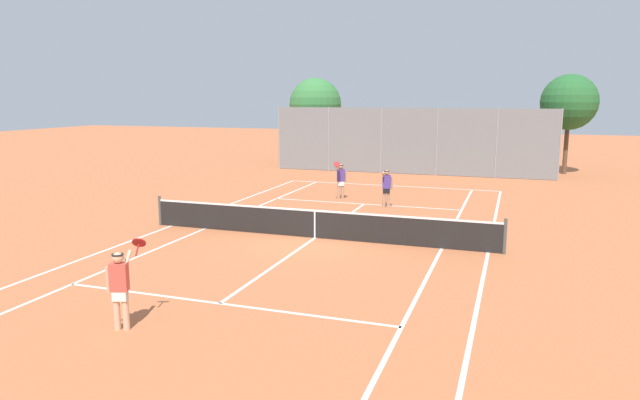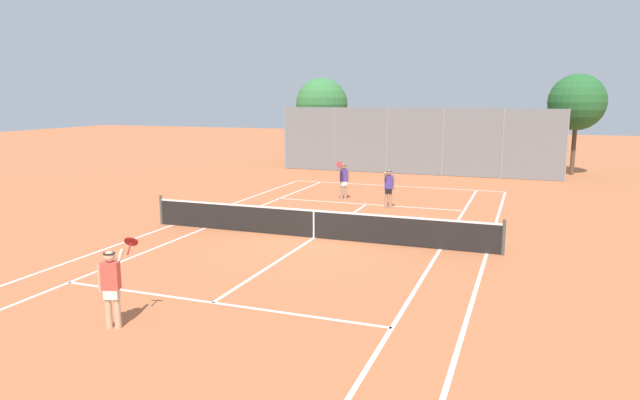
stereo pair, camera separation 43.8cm
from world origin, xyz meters
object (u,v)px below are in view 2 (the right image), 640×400
tennis_net (314,223)px  player_near_side (112,284)px  loose_tennis_ball_0 (369,228)px  tree_behind_left (323,106)px  loose_tennis_ball_2 (327,216)px  player_far_right (389,187)px  tree_behind_right (577,104)px  loose_tennis_ball_1 (235,214)px  player_far_left (344,179)px

tennis_net → player_near_side: bearing=-97.7°
loose_tennis_ball_0 → tree_behind_left: 20.87m
player_near_side → loose_tennis_ball_2: size_ratio=26.88×
loose_tennis_ball_0 → player_far_right: bearing=94.0°
loose_tennis_ball_2 → tree_behind_right: bearing=60.0°
loose_tennis_ball_2 → tree_behind_right: size_ratio=0.01×
loose_tennis_ball_1 → tennis_net: bearing=-30.0°
tennis_net → player_far_right: (1.08, 5.91, 0.40)m
tree_behind_left → loose_tennis_ball_2: bearing=-69.4°
loose_tennis_ball_2 → tree_behind_left: tree_behind_left is taller
loose_tennis_ball_1 → tree_behind_right: tree_behind_right is taller
loose_tennis_ball_1 → tree_behind_right: bearing=52.8°
loose_tennis_ball_2 → player_near_side: bearing=-92.2°
tree_behind_right → player_far_left: bearing=-129.0°
loose_tennis_ball_0 → loose_tennis_ball_1: same height
loose_tennis_ball_0 → tree_behind_right: 19.99m
player_far_right → loose_tennis_ball_1: bearing=-147.6°
tree_behind_left → loose_tennis_ball_1: bearing=-80.9°
player_far_left → tree_behind_right: 16.64m
loose_tennis_ball_1 → loose_tennis_ball_2: bearing=12.3°
player_far_right → loose_tennis_ball_0: 4.11m
player_far_right → player_far_left: bearing=151.0°
tennis_net → loose_tennis_ball_2: size_ratio=181.82×
tennis_net → loose_tennis_ball_1: bearing=150.0°
tree_behind_right → loose_tennis_ball_1: bearing=-127.2°
player_far_left → player_far_right: size_ratio=1.11×
tennis_net → tree_behind_left: 22.03m
player_far_left → tree_behind_left: tree_behind_left is taller
tennis_net → player_far_left: size_ratio=6.76×
player_far_right → tree_behind_right: bearing=60.7°
loose_tennis_ball_1 → tree_behind_left: 18.69m
tennis_net → loose_tennis_ball_2: tennis_net is taller
player_near_side → tree_behind_right: (10.07, 28.26, 3.25)m
tennis_net → loose_tennis_ball_1: size_ratio=181.82×
tennis_net → tree_behind_right: bearing=65.8°
player_far_left → tree_behind_right: bearing=51.0°
player_far_left → player_far_right: (2.41, -1.34, -0.02)m
loose_tennis_ball_0 → loose_tennis_ball_2: bearing=146.3°
tennis_net → player_far_right: size_ratio=7.50×
player_far_right → loose_tennis_ball_0: (0.28, -4.00, -0.88)m
tennis_net → player_far_left: 7.38m
tennis_net → loose_tennis_ball_2: bearing=101.9°
tennis_net → tree_behind_left: size_ratio=2.04×
player_near_side → loose_tennis_ball_2: bearing=87.8°
tree_behind_left → tree_behind_right: (16.12, -0.59, 0.19)m
tennis_net → loose_tennis_ball_1: (-4.31, 2.49, -0.48)m
player_near_side → tree_behind_right: 30.18m
player_far_right → loose_tennis_ball_2: (-1.78, -2.63, -0.88)m
loose_tennis_ball_1 → tree_behind_left: (-2.88, 18.04, 3.95)m
player_far_left → loose_tennis_ball_1: (-2.98, -4.76, -0.89)m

